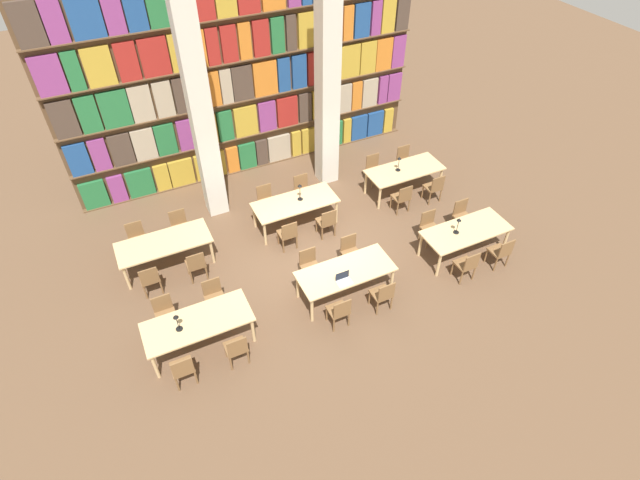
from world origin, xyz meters
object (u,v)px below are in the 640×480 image
laptop (344,280)px  chair_8 (467,265)px  reading_table_0 (198,324)px  reading_table_2 (466,232)px  desk_lamp_1 (458,223)px  chair_15 (180,226)px  chair_6 (383,294)px  reading_table_1 (346,273)px  chair_22 (434,187)px  chair_10 (501,252)px  pillar_left (200,109)px  reading_table_3 (164,244)px  chair_9 (430,226)px  desk_lamp_0 (177,320)px  desk_lamp_2 (300,189)px  reading_table_5 (405,172)px  chair_19 (303,189)px  chair_23 (405,160)px  pillar_center (327,81)px  chair_17 (266,200)px  chair_0 (183,369)px  chair_11 (462,215)px  chair_5 (310,265)px  desk_lamp_3 (399,161)px  chair_13 (137,238)px  chair_1 (165,313)px  chair_12 (150,279)px  chair_3 (214,296)px  chair_2 (237,348)px  chair_4 (339,311)px  chair_14 (196,264)px  chair_7 (350,251)px  chair_16 (288,234)px  reading_table_4 (295,204)px  chair_20 (402,197)px

laptop → chair_8: laptop is taller
reading_table_0 → reading_table_2: 6.54m
reading_table_0 → desk_lamp_1: desk_lamp_1 is taller
chair_15 → chair_6: bearing=129.5°
chair_8 → desk_lamp_1: size_ratio=1.99×
reading_table_1 → chair_22: bearing=27.5°
chair_6 → chair_10: 3.21m
pillar_left → reading_table_3: size_ratio=2.79×
chair_8 → reading_table_3: 7.04m
reading_table_2 → chair_9: (-0.50, 0.74, -0.20)m
desk_lamp_0 → desk_lamp_2: bearing=35.7°
chair_15 → reading_table_5: chair_15 is taller
chair_19 → chair_23: same height
pillar_left → pillar_center: same height
chair_6 → chair_17: size_ratio=1.00×
chair_0 → chair_22: (7.63, 2.67, 0.00)m
chair_6 → chair_11: (3.20, 1.42, 0.00)m
chair_11 → chair_5: bearing=-0.9°
reading_table_3 → desk_lamp_3: (6.48, 0.11, 0.37)m
chair_0 → chair_13: (-0.08, 4.09, 0.00)m
pillar_left → desk_lamp_0: size_ratio=13.98×
chair_1 → chair_10: bearing=168.1°
chair_11 → chair_12: same height
chair_0 → chair_15: 4.21m
chair_9 → reading_table_3: bearing=-17.8°
chair_11 → chair_22: same height
chair_3 → chair_23: bearing=-157.8°
reading_table_2 → desk_lamp_1: (-0.28, 0.03, 0.37)m
chair_6 → chair_12: size_ratio=1.00×
desk_lamp_2 → chair_17: bearing=134.3°
chair_2 → chair_4: bearing=-1.0°
chair_5 → chair_23: 5.10m
chair_9 → chair_11: 1.00m
chair_4 → chair_8: 3.26m
reading_table_0 → chair_11: chair_11 is taller
chair_23 → desk_lamp_3: 1.15m
chair_6 → chair_14: same height
chair_17 → desk_lamp_0: bearing=47.7°
reading_table_1 → chair_6: size_ratio=2.45×
reading_table_1 → reading_table_0: bearing=179.3°
chair_19 → laptop: bearing=79.4°
chair_2 → chair_17: (2.22, 4.14, 0.00)m
chair_15 → chair_7: bearing=142.1°
chair_16 → desk_lamp_0: bearing=-148.0°
desk_lamp_0 → chair_1: bearing=102.1°
chair_0 → reading_table_2: chair_0 is taller
chair_7 → chair_15: (-3.40, 2.65, 0.00)m
chair_1 → chair_15: size_ratio=1.00×
chair_8 → chair_22: (1.05, 2.78, 0.00)m
reading_table_4 → chair_20: (2.79, -0.73, -0.20)m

